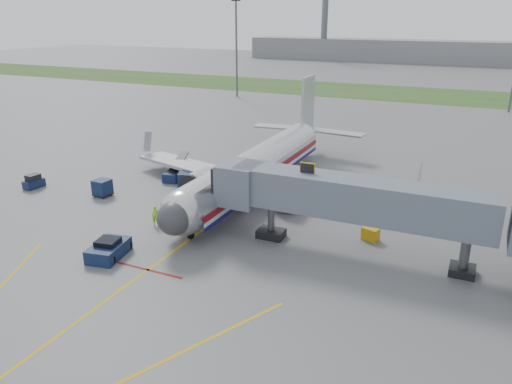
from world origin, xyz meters
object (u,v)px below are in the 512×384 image
at_px(baggage_tug, 34,182).
at_px(belt_loader, 176,173).
at_px(airliner, 257,166).
at_px(pushback_tug, 109,249).
at_px(ramp_worker, 156,216).

relative_size(baggage_tug, belt_loader, 0.44).
bearing_deg(baggage_tug, belt_loader, 37.20).
distance_m(baggage_tug, belt_loader, 15.18).
xyz_separation_m(airliner, pushback_tug, (-4.00, -18.75, -2.03)).
xyz_separation_m(pushback_tug, ramp_worker, (-0.24, 6.51, 0.30)).
distance_m(pushback_tug, ramp_worker, 6.52).
relative_size(airliner, belt_loader, 6.98).
distance_m(airliner, baggage_tug, 24.10).
relative_size(pushback_tug, ramp_worker, 2.11).
bearing_deg(ramp_worker, airliner, 40.01).
bearing_deg(belt_loader, baggage_tug, -142.80).
height_order(pushback_tug, ramp_worker, ramp_worker).
bearing_deg(airliner, belt_loader, -178.82).
xyz_separation_m(airliner, belt_loader, (-10.01, -0.21, -2.04)).
xyz_separation_m(baggage_tug, belt_loader, (12.10, 9.18, -0.06)).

